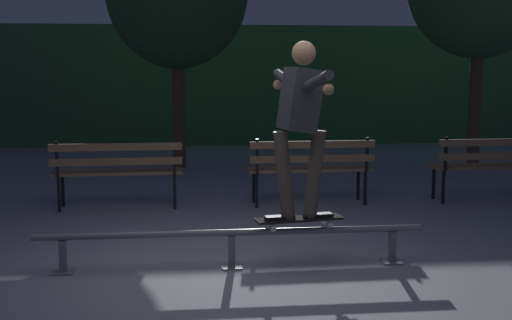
{
  "coord_description": "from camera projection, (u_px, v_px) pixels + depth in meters",
  "views": [
    {
      "loc": [
        -0.39,
        -5.52,
        1.78
      ],
      "look_at": [
        0.3,
        1.05,
        0.85
      ],
      "focal_mm": 47.13,
      "sensor_mm": 36.0,
      "label": 1
    }
  ],
  "objects": [
    {
      "name": "park_bench_left_center",
      "position": [
        117.0,
        167.0,
        8.32
      ],
      "size": [
        1.61,
        0.46,
        0.88
      ],
      "color": "black",
      "rests_on": "ground"
    },
    {
      "name": "skateboarder",
      "position": [
        300.0,
        114.0,
        5.85
      ],
      "size": [
        0.63,
        1.39,
        1.56
      ],
      "color": "black",
      "rests_on": "skateboard"
    },
    {
      "name": "park_bench_right_center",
      "position": [
        311.0,
        164.0,
        8.58
      ],
      "size": [
        1.61,
        0.46,
        0.88
      ],
      "color": "black",
      "rests_on": "ground"
    },
    {
      "name": "skateboard",
      "position": [
        299.0,
        219.0,
        5.97
      ],
      "size": [
        0.8,
        0.33,
        0.09
      ],
      "color": "black",
      "rests_on": "grind_rail"
    },
    {
      "name": "hedge_backdrop",
      "position": [
        202.0,
        85.0,
        15.49
      ],
      "size": [
        24.0,
        1.2,
        2.68
      ],
      "primitive_type": "cube",
      "color": "#2D5B33",
      "rests_on": "ground"
    },
    {
      "name": "park_bench_rightmost",
      "position": [
        493.0,
        161.0,
        8.83
      ],
      "size": [
        1.61,
        0.46,
        0.88
      ],
      "color": "black",
      "rests_on": "ground"
    },
    {
      "name": "grind_rail",
      "position": [
        232.0,
        239.0,
        5.93
      ],
      "size": [
        3.44,
        0.18,
        0.35
      ],
      "color": "slate",
      "rests_on": "ground"
    },
    {
      "name": "ground_plane",
      "position": [
        234.0,
        276.0,
        5.73
      ],
      "size": [
        90.0,
        90.0,
        0.0
      ],
      "primitive_type": "plane",
      "color": "slate"
    }
  ]
}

